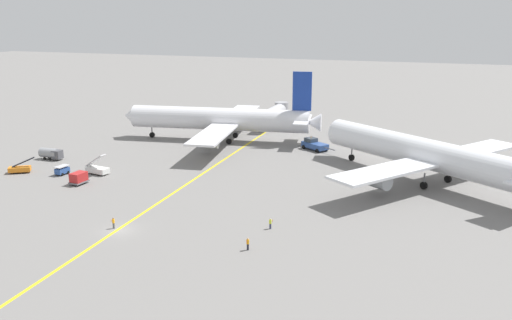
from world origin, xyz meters
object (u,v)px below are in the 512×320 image
airliner_being_pushed (425,154)px  airliner_at_gate_left (221,119)px  gse_container_dolly_flat (79,178)px  ground_crew_wing_walker_right (270,223)px  gse_stair_truck_yellow (97,169)px  gse_baggage_cart_trailing (62,170)px  ground_crew_marshaller_foreground (248,244)px  ground_crew_ramp_agent_by_cones (113,223)px  pushback_tug (314,144)px  jet_bridge (275,112)px  gse_fuel_bowser_stubby (51,153)px  gse_belt_loader_portside (20,169)px

airliner_being_pushed → airliner_at_gate_left: bearing=158.8°
gse_container_dolly_flat → ground_crew_wing_walker_right: bearing=-12.2°
gse_container_dolly_flat → ground_crew_wing_walker_right: size_ratio=2.12×
gse_stair_truck_yellow → gse_baggage_cart_trailing: (-6.08, -2.61, -0.16)m
ground_crew_marshaller_foreground → ground_crew_ramp_agent_by_cones: size_ratio=1.04×
airliner_at_gate_left → pushback_tug: (23.41, -1.47, -3.99)m
gse_stair_truck_yellow → ground_crew_marshaller_foreground: gse_stair_truck_yellow is taller
ground_crew_wing_walker_right → jet_bridge: bearing=107.4°
ground_crew_marshaller_foreground → gse_baggage_cart_trailing: bearing=156.0°
gse_baggage_cart_trailing → ground_crew_ramp_agent_by_cones: gse_baggage_cart_trailing is taller
airliner_at_gate_left → gse_container_dolly_flat: (-10.35, -41.03, -4.01)m
gse_stair_truck_yellow → ground_crew_wing_walker_right: (39.95, -14.98, -0.20)m
airliner_being_pushed → gse_fuel_bowser_stubby: airliner_being_pushed is taller
gse_stair_truck_yellow → gse_baggage_cart_trailing: bearing=-156.8°
airliner_being_pushed → gse_belt_loader_portside: size_ratio=9.14×
airliner_at_gate_left → ground_crew_wing_walker_right: (28.87, -49.48, -4.36)m
airliner_at_gate_left → gse_container_dolly_flat: size_ratio=14.66×
gse_fuel_bowser_stubby → gse_stair_truck_yellow: 16.64m
ground_crew_marshaller_foreground → airliner_at_gate_left: bearing=116.3°
airliner_being_pushed → ground_crew_marshaller_foreground: 43.64m
gse_stair_truck_yellow → pushback_tug: bearing=43.8°
gse_baggage_cart_trailing → ground_crew_ramp_agent_by_cones: size_ratio=1.76×
airliner_being_pushed → gse_baggage_cart_trailing: airliner_being_pushed is taller
airliner_being_pushed → pushback_tug: size_ratio=5.05×
pushback_tug → gse_fuel_bowser_stubby: 56.98m
gse_fuel_bowser_stubby → gse_belt_loader_portside: (1.02, -10.22, -0.51)m
pushback_tug → gse_container_dolly_flat: 52.01m
gse_baggage_cart_trailing → gse_belt_loader_portside: bearing=-168.2°
ground_crew_marshaller_foreground → ground_crew_wing_walker_right: 7.87m
gse_baggage_cart_trailing → ground_crew_marshaller_foreground: bearing=-24.0°
pushback_tug → gse_fuel_bowser_stubby: size_ratio=1.76×
airliner_at_gate_left → gse_fuel_bowser_stubby: size_ratio=9.98×
airliner_being_pushed → ground_crew_wing_walker_right: (-19.24, -30.82, -4.44)m
airliner_at_gate_left → airliner_being_pushed: size_ratio=1.12×
gse_container_dolly_flat → gse_fuel_bowser_stubby: bearing=142.8°
pushback_tug → gse_container_dolly_flat: bearing=-130.5°
gse_belt_loader_portside → jet_bridge: jet_bridge is taller
airliner_at_gate_left → ground_crew_ramp_agent_by_cones: airliner_at_gate_left is taller
jet_bridge → gse_baggage_cart_trailing: bearing=-112.7°
gse_fuel_bowser_stubby → gse_container_dolly_flat: (16.30, -12.37, -0.16)m
gse_fuel_bowser_stubby → jet_bridge: 59.59m
ground_crew_marshaller_foreground → gse_stair_truck_yellow: bearing=149.9°
ground_crew_ramp_agent_by_cones → jet_bridge: bearing=90.6°
gse_fuel_bowser_stubby → gse_baggage_cart_trailing: gse_fuel_bowser_stubby is taller
airliner_being_pushed → gse_container_dolly_flat: 62.74m
gse_fuel_bowser_stubby → ground_crew_wing_walker_right: 59.30m
gse_belt_loader_portside → ground_crew_wing_walker_right: gse_belt_loader_portside is taller
gse_stair_truck_yellow → gse_container_dolly_flat: size_ratio=1.43×
ground_crew_wing_walker_right → jet_bridge: (-21.97, 69.99, 3.14)m
airliner_at_gate_left → gse_stair_truck_yellow: size_ratio=10.24×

